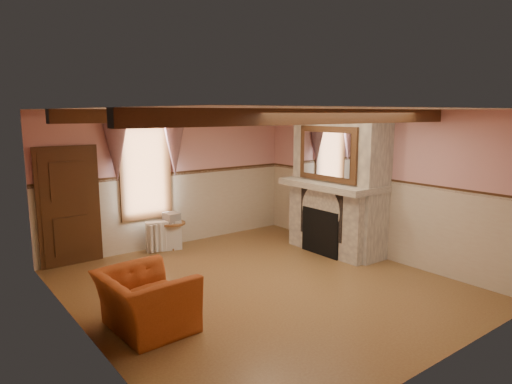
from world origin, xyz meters
TOP-DOWN VIEW (x-y plane):
  - floor at (0.00, 0.00)m, footprint 5.50×6.00m
  - ceiling at (0.00, 0.00)m, footprint 5.50×6.00m
  - wall_back at (0.00, 3.00)m, footprint 5.50×0.02m
  - wall_front at (0.00, -3.00)m, footprint 5.50×0.02m
  - wall_left at (-2.75, 0.00)m, footprint 0.02×6.00m
  - wall_right at (2.75, 0.00)m, footprint 0.02×6.00m
  - wainscot at (0.00, 0.00)m, footprint 5.50×6.00m
  - chair_rail at (0.00, 0.00)m, footprint 5.50×6.00m
  - firebox at (2.00, 0.60)m, footprint 0.20×0.95m
  - armchair at (-2.08, -0.27)m, footprint 1.08×1.22m
  - side_table at (-0.17, 2.70)m, footprint 0.66×0.66m
  - book_stack at (-0.19, 2.71)m, footprint 0.27×0.33m
  - radiator at (-0.38, 2.70)m, footprint 0.72×0.37m
  - bowl at (2.24, 0.39)m, footprint 0.38×0.38m
  - mantel_clock at (2.24, 1.30)m, footprint 0.14×0.24m
  - oil_lamp at (2.24, 1.10)m, footprint 0.11×0.11m
  - candle_red at (2.24, 0.12)m, footprint 0.06×0.06m
  - jar_yellow at (2.24, 0.18)m, footprint 0.06×0.06m
  - fireplace at (2.42, 0.60)m, footprint 0.85×2.00m
  - mantel at (2.24, 0.60)m, footprint 1.05×2.05m
  - overmantel_mirror at (2.06, 0.60)m, footprint 0.06×1.44m
  - door at (-2.10, 2.94)m, footprint 1.10×0.10m
  - window at (-0.60, 2.97)m, footprint 1.06×0.08m
  - window_drapes at (-0.60, 2.88)m, footprint 1.30×0.14m
  - ceiling_beam_front at (0.00, -1.20)m, footprint 5.50×0.18m
  - ceiling_beam_back at (0.00, 1.20)m, footprint 5.50×0.18m

SIDE VIEW (x-z plane):
  - floor at x=0.00m, z-range -0.01..0.01m
  - side_table at x=-0.17m, z-range 0.00..0.55m
  - radiator at x=-0.38m, z-range 0.00..0.60m
  - armchair at x=-2.08m, z-range 0.00..0.76m
  - firebox at x=2.00m, z-range 0.00..0.90m
  - book_stack at x=-0.19m, z-range 0.55..0.75m
  - wainscot at x=0.00m, z-range 0.00..1.50m
  - door at x=-2.10m, z-range 0.00..2.10m
  - mantel at x=2.24m, z-range 1.30..1.42m
  - wall_back at x=0.00m, z-range 0.00..2.80m
  - wall_front at x=0.00m, z-range 0.00..2.80m
  - wall_left at x=-2.75m, z-range 0.00..2.80m
  - wall_right at x=2.75m, z-range 0.00..2.80m
  - fireplace at x=2.42m, z-range 0.00..2.80m
  - bowl at x=2.24m, z-range 1.42..1.51m
  - jar_yellow at x=2.24m, z-range 1.42..1.54m
  - chair_rail at x=0.00m, z-range 1.46..1.54m
  - candle_red at x=2.24m, z-range 1.42..1.58m
  - mantel_clock at x=2.24m, z-range 1.42..1.62m
  - oil_lamp at x=2.24m, z-range 1.42..1.70m
  - window at x=-0.60m, z-range 0.64..2.66m
  - overmantel_mirror at x=2.06m, z-range 1.45..2.49m
  - window_drapes at x=-0.60m, z-range 1.55..2.95m
  - ceiling_beam_front at x=0.00m, z-range 2.60..2.80m
  - ceiling_beam_back at x=0.00m, z-range 2.60..2.80m
  - ceiling at x=0.00m, z-range 2.79..2.80m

